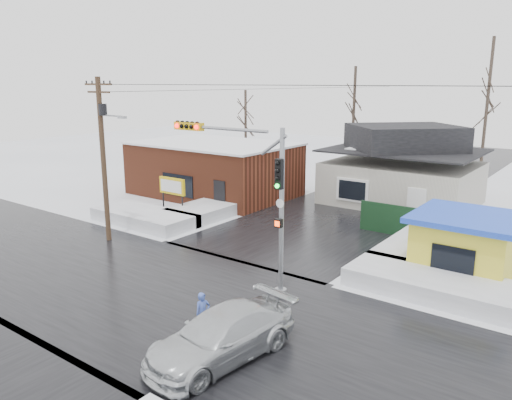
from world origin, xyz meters
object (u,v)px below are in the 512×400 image
Objects in this scene: traffic_signal at (250,185)px; marquee_sign at (172,187)px; utility_pole at (104,150)px; kiosk at (465,244)px; car at (222,336)px; pedestrian at (203,314)px.

marquee_sign is (-11.43, 6.53, -2.62)m from traffic_signal.
utility_pole is 6.87m from marquee_sign.
marquee_sign is 18.51m from kiosk.
kiosk reaches higher than marquee_sign.
marquee_sign is (-1.07, 5.99, -3.19)m from utility_pole.
utility_pole is at bearing -159.56° from kiosk.
marquee_sign is 18.40m from car.
traffic_signal is 10.43m from kiosk.
traffic_signal reaches higher than car.
pedestrian is at bearing -40.68° from marquee_sign.
utility_pole reaches higher than marquee_sign.
kiosk reaches higher than pedestrian.
kiosk is (7.07, 7.03, -3.08)m from traffic_signal.
traffic_signal is at bearing -135.16° from kiosk.
kiosk is 3.02× the size of pedestrian.
car is at bearing -23.44° from utility_pole.
kiosk is at bearing -4.87° from pedestrian.
utility_pole is 18.95m from kiosk.
kiosk is at bearing 20.44° from utility_pole.
kiosk is (18.50, 0.50, -0.46)m from marquee_sign.
car is (1.58, -0.85, 0.03)m from pedestrian.
marquee_sign is at bearing 148.90° from car.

